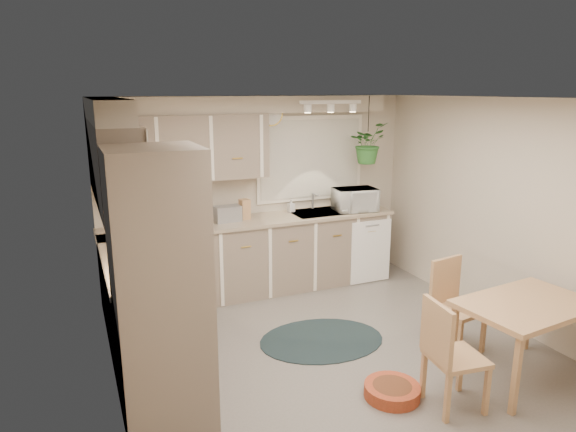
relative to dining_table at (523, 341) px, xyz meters
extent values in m
plane|color=slate|center=(-1.28, 1.00, -0.36)|extent=(4.20, 4.20, 0.00)
plane|color=silver|center=(-1.28, 1.00, 2.04)|extent=(4.20, 4.20, 0.00)
cube|color=#C2B4A0|center=(-1.28, 3.10, 0.84)|extent=(4.00, 0.04, 2.40)
cube|color=#C2B4A0|center=(-1.28, -1.10, 0.84)|extent=(4.00, 0.04, 2.40)
cube|color=#C2B4A0|center=(-3.28, 1.00, 0.84)|extent=(0.04, 4.20, 2.40)
cube|color=#C2B4A0|center=(0.72, 1.00, 0.84)|extent=(0.04, 4.20, 2.40)
cube|color=gray|center=(-2.98, 1.87, 0.09)|extent=(0.60, 1.85, 0.90)
cube|color=gray|center=(-1.48, 2.80, 0.09)|extent=(3.60, 0.60, 0.90)
cube|color=tan|center=(-2.97, 1.87, 0.56)|extent=(0.64, 1.89, 0.04)
cube|color=tan|center=(-1.48, 2.79, 0.56)|extent=(3.64, 0.64, 0.04)
cube|color=gray|center=(-2.96, 0.62, 0.69)|extent=(0.65, 0.65, 2.10)
cube|color=white|center=(-2.64, 0.62, 0.69)|extent=(0.02, 0.56, 0.58)
cube|color=gray|center=(-3.11, 2.00, 1.47)|extent=(0.35, 2.00, 0.75)
cube|color=gray|center=(-2.28, 2.92, 1.47)|extent=(2.00, 0.35, 0.75)
cube|color=#C2B4A0|center=(-3.13, 2.00, 1.94)|extent=(0.30, 2.00, 0.20)
cube|color=#C2B4A0|center=(-1.48, 2.95, 1.94)|extent=(3.60, 0.30, 0.20)
cube|color=white|center=(-2.96, 1.30, 0.59)|extent=(0.52, 0.58, 0.02)
cube|color=white|center=(-2.98, 1.30, 1.04)|extent=(0.40, 0.60, 0.14)
cube|color=white|center=(-0.58, 3.07, 1.24)|extent=(1.40, 0.02, 1.00)
cube|color=white|center=(-0.58, 3.08, 1.24)|extent=(1.50, 0.02, 1.10)
cube|color=#999BA0|center=(-0.58, 2.80, 0.54)|extent=(0.70, 0.48, 0.10)
cube|color=white|center=(0.02, 2.49, 0.07)|extent=(0.58, 0.02, 0.83)
cube|color=white|center=(-0.58, 2.55, 1.97)|extent=(0.80, 0.04, 0.04)
cylinder|color=gold|center=(-1.13, 3.07, 1.82)|extent=(0.30, 0.03, 0.30)
cube|color=tan|center=(0.00, 0.00, 0.00)|extent=(1.21, 0.87, 0.71)
cube|color=tan|center=(-0.82, -0.10, 0.10)|extent=(0.47, 0.47, 0.91)
cube|color=tan|center=(-0.16, 0.62, 0.09)|extent=(0.48, 0.48, 0.89)
ellipsoid|color=black|center=(-1.29, 1.30, -0.35)|extent=(1.39, 1.11, 0.01)
cylinder|color=#B13D23|center=(-1.20, 0.19, -0.30)|extent=(0.52, 0.52, 0.11)
imported|color=white|center=(-0.12, 2.70, 0.76)|extent=(0.57, 0.36, 0.36)
imported|color=white|center=(-0.91, 2.95, 0.62)|extent=(0.10, 0.18, 0.08)
imported|color=#2F6D2B|center=(0.04, 2.70, 1.40)|extent=(0.63, 0.66, 0.41)
cube|color=black|center=(-2.25, 2.80, 0.73)|extent=(0.17, 0.21, 0.30)
cube|color=#999BA0|center=(-1.80, 2.82, 0.68)|extent=(0.32, 0.19, 0.19)
cube|color=tan|center=(-1.57, 2.85, 0.71)|extent=(0.13, 0.13, 0.25)
camera|label=1|loc=(-3.47, -2.93, 2.12)|focal=32.00mm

